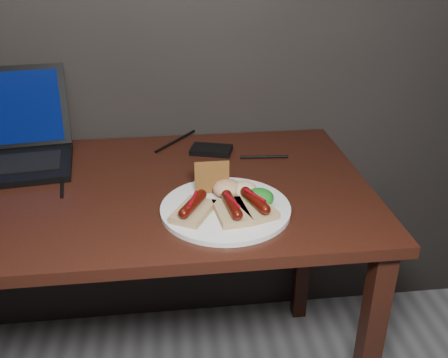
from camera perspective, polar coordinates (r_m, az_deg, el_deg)
name	(u,v)px	position (r m, az deg, el deg)	size (l,w,h in m)	color
desk	(104,218)	(1.37, -13.53, -4.37)	(1.40, 0.70, 0.75)	#37170D
hard_drive	(211,150)	(1.50, -1.46, 3.34)	(0.12, 0.07, 0.02)	black
desk_cables	(109,164)	(1.46, -13.06, 1.72)	(0.97, 0.43, 0.01)	black
plate	(225,209)	(1.19, 0.17, -3.40)	(0.31, 0.31, 0.01)	white
bread_sausage_left	(193,208)	(1.15, -3.55, -3.33)	(0.12, 0.13, 0.04)	tan
bread_sausage_center	(232,209)	(1.14, 0.90, -3.45)	(0.08, 0.12, 0.04)	tan
bread_sausage_right	(255,205)	(1.16, 3.56, -2.95)	(0.10, 0.13, 0.04)	tan
crispbread	(212,178)	(1.23, -1.39, 0.17)	(0.09, 0.01, 0.09)	#9B5C2A
salad_greens	(259,198)	(1.19, 4.05, -2.13)	(0.07, 0.07, 0.04)	#135B12
salsa_mound	(227,188)	(1.22, 0.38, -1.08)	(0.07, 0.07, 0.04)	maroon
coleslaw_mound	(244,189)	(1.23, 2.29, -1.18)	(0.06, 0.06, 0.04)	beige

